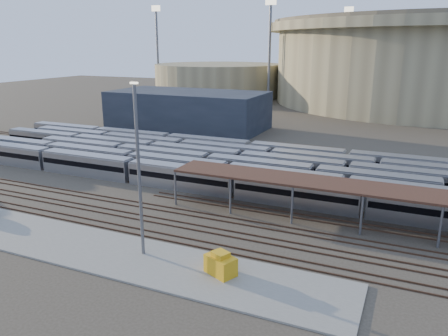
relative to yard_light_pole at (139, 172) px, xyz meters
The scene contains 13 objects.
ground 17.14m from the yard_light_pole, 76.27° to the left, with size 420.00×420.00×0.00m, color #383026.
apron 9.68m from the yard_light_pole, 143.84° to the right, with size 50.00×9.00×0.20m, color gray.
subway_trains 33.26m from the yard_light_pole, 87.45° to the left, with size 127.65×23.90×3.60m.
inspection_shed 31.34m from the yard_light_pole, 35.07° to the left, with size 60.30×6.00×5.30m.
empty_tracks 13.37m from the yard_light_pole, 69.04° to the left, with size 170.00×9.62×0.18m.
stadium 156.56m from the yard_light_pole, 79.55° to the left, with size 124.00×124.00×32.50m.
secondary_arena 154.58m from the yard_light_pole, 111.49° to the left, with size 56.00×56.00×14.00m, color #968B65.
service_building 75.87m from the yard_light_pole, 114.68° to the left, with size 42.00×20.00×10.00m, color #1E232D.
floodlight_0 127.13m from the yard_light_pole, 102.14° to the left, with size 4.00×1.00×38.40m.
floodlight_1 157.13m from the yard_light_pole, 121.38° to the left, with size 4.00×1.00×38.40m.
floodlight_3 174.29m from the yard_light_pole, 92.18° to the left, with size 4.00×1.00×38.40m.
yard_light_pole is the anchor object (origin of this frame).
yellow_equipment 12.77m from the yard_light_pole, ahead, with size 3.06×1.91×1.91m, color gold.
Camera 1 is at (22.36, -50.04, 22.33)m, focal length 35.00 mm.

